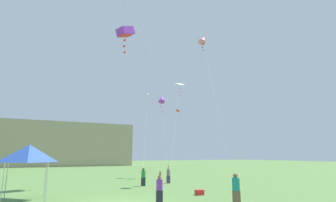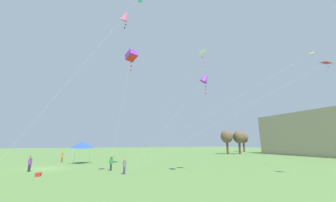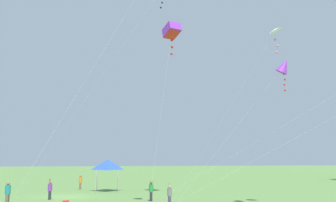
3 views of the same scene
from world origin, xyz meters
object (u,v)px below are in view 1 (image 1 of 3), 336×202
object	(u,v)px
kite_white_delta_2	(180,85)
kite_red_delta_4	(178,112)
cooler_box	(199,192)
person_green_shirt	(143,176)
kite_yellow_delta_3	(148,97)
festival_tent	(29,153)
kite_pink_diamond_1	(203,40)
kite_purple_diamond_0	(162,99)
kite_purple_box_6	(125,32)
person_teal_shirt	(236,188)
person_grey_shirt	(168,174)
person_purple_shirt	(159,188)

from	to	relation	value
kite_white_delta_2	kite_red_delta_4	size ratio (longest dim) A/B	0.73
cooler_box	person_green_shirt	xyz separation A→B (m)	(-1.55, 6.74, 0.68)
person_green_shirt	kite_yellow_delta_3	world-z (taller)	kite_yellow_delta_3
festival_tent	kite_yellow_delta_3	size ratio (longest dim) A/B	0.15
kite_pink_diamond_1	kite_white_delta_2	size ratio (longest dim) A/B	1.28
cooler_box	kite_pink_diamond_1	bearing A→B (deg)	51.51
festival_tent	cooler_box	distance (m)	11.54
cooler_box	person_green_shirt	size ratio (longest dim) A/B	0.34
festival_tent	person_green_shirt	xyz separation A→B (m)	(9.27, 3.74, -1.97)
kite_white_delta_2	kite_yellow_delta_3	size ratio (longest dim) A/B	0.55
kite_yellow_delta_3	kite_purple_diamond_0	bearing A→B (deg)	-103.13
cooler_box	kite_purple_diamond_0	world-z (taller)	kite_purple_diamond_0
kite_purple_box_6	person_teal_shirt	bearing A→B (deg)	-78.87
festival_tent	person_grey_shirt	distance (m)	13.41
kite_pink_diamond_1	kite_yellow_delta_3	size ratio (longest dim) A/B	0.71
person_purple_shirt	kite_purple_box_6	world-z (taller)	kite_purple_box_6
kite_white_delta_2	cooler_box	bearing A→B (deg)	-114.66
cooler_box	kite_yellow_delta_3	world-z (taller)	kite_yellow_delta_3
person_teal_shirt	kite_purple_diamond_0	distance (m)	23.08
festival_tent	person_purple_shirt	xyz separation A→B (m)	(6.92, -4.81, -1.95)
person_teal_shirt	person_purple_shirt	bearing A→B (deg)	161.73
kite_purple_box_6	kite_purple_diamond_0	bearing A→B (deg)	43.22
person_purple_shirt	kite_pink_diamond_1	distance (m)	19.22
person_teal_shirt	cooler_box	bearing A→B (deg)	102.66
festival_tent	cooler_box	xyz separation A→B (m)	(10.82, -3.00, -2.64)
person_teal_shirt	festival_tent	bearing A→B (deg)	163.47
person_grey_shirt	kite_pink_diamond_1	size ratio (longest dim) A/B	0.11
kite_pink_diamond_1	kite_purple_box_6	world-z (taller)	kite_pink_diamond_1
person_green_shirt	kite_pink_diamond_1	distance (m)	16.12
festival_tent	kite_purple_box_6	bearing A→B (deg)	36.73
person_teal_shirt	person_grey_shirt	bearing A→B (deg)	99.76
kite_purple_diamond_0	kite_yellow_delta_3	xyz separation A→B (m)	(2.90, 12.43, 3.13)
cooler_box	kite_white_delta_2	world-z (taller)	kite_white_delta_2
festival_tent	kite_pink_diamond_1	world-z (taller)	kite_pink_diamond_1
kite_red_delta_4	kite_white_delta_2	bearing A→B (deg)	-116.98
person_teal_shirt	kite_purple_box_6	xyz separation A→B (m)	(-2.59, 13.17, 14.46)
kite_purple_diamond_0	kite_pink_diamond_1	xyz separation A→B (m)	(0.67, -9.35, 5.09)
person_green_shirt	kite_purple_box_6	xyz separation A→B (m)	(-1.54, 2.02, 14.55)
cooler_box	kite_yellow_delta_3	bearing A→B (deg)	75.17
festival_tent	person_green_shirt	distance (m)	10.19
kite_purple_diamond_0	person_grey_shirt	bearing A→B (deg)	-110.81
kite_white_delta_2	person_purple_shirt	bearing A→B (deg)	-122.92
kite_yellow_delta_3	kite_red_delta_4	bearing A→B (deg)	-42.20
cooler_box	person_purple_shirt	size ratio (longest dim) A/B	0.30
kite_purple_diamond_0	kite_red_delta_4	xyz separation A→B (m)	(7.16, 8.57, 0.01)
kite_purple_diamond_0	kite_purple_box_6	distance (m)	11.74
kite_purple_diamond_0	kite_red_delta_4	size ratio (longest dim) A/B	0.64
kite_purple_diamond_0	kite_yellow_delta_3	world-z (taller)	kite_yellow_delta_3
festival_tent	person_green_shirt	world-z (taller)	festival_tent
festival_tent	kite_purple_box_6	size ratio (longest dim) A/B	0.21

